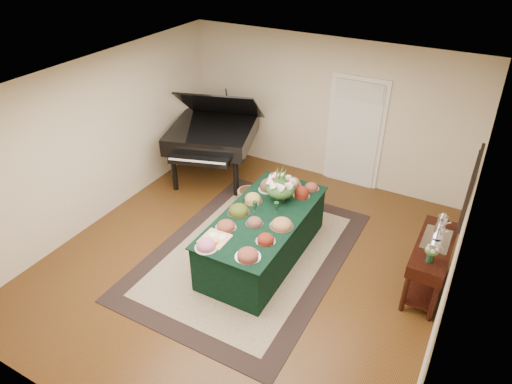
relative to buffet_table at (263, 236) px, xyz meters
The scene contains 14 objects.
ground 0.47m from the buffet_table, 134.06° to the right, with size 6.00×6.00×0.00m, color #321B0B.
area_rug 0.44m from the buffet_table, 162.37° to the right, with size 2.70×3.78×0.01m.
kitchen_doorway 2.88m from the buffet_table, 81.51° to the left, with size 1.05×0.07×2.10m.
buffet_table is the anchor object (origin of this frame).
food_platters 0.44m from the buffet_table, 128.75° to the left, with size 1.05×2.31×0.15m.
cutting_board 0.96m from the buffet_table, 110.42° to the right, with size 0.36×0.36×0.10m.
green_goblets 0.48m from the buffet_table, 94.42° to the left, with size 0.36×0.21×0.18m.
floral_centerpiece 0.80m from the buffet_table, 85.30° to the left, with size 0.45×0.45×0.45m.
grand_piano 2.69m from the buffet_table, 139.39° to the left, with size 1.93×2.14×1.84m.
wicker_basket 1.54m from the buffet_table, 128.13° to the left, with size 0.40×0.40×0.25m, color #A26F41.
mahogany_sideboard 2.37m from the buffet_table, 11.17° to the left, with size 0.45×1.27×0.81m.
tea_service 2.46m from the buffet_table, 15.74° to the left, with size 0.34×0.58×0.30m.
pink_bouquet 2.38m from the buffet_table, ahead, with size 0.19×0.19×0.24m.
wall_painting 2.91m from the buffet_table, 10.21° to the left, with size 0.05×0.95×0.75m.
Camera 1 is at (2.70, -4.61, 4.57)m, focal length 32.00 mm.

